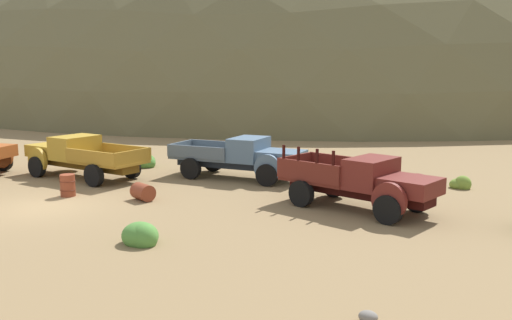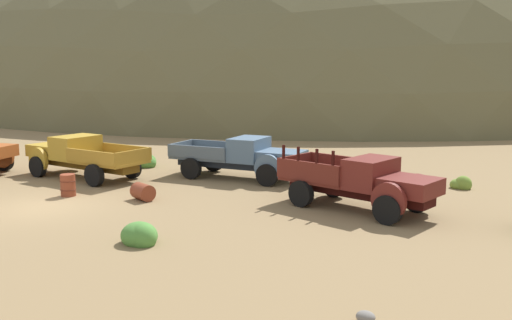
{
  "view_description": "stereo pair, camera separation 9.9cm",
  "coord_description": "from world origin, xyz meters",
  "px_view_note": "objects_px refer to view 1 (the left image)",
  "views": [
    {
      "loc": [
        15.19,
        -13.97,
        4.88
      ],
      "look_at": [
        6.08,
        5.17,
        1.39
      ],
      "focal_mm": 38.61,
      "sensor_mm": 36.0,
      "label": 1
    },
    {
      "loc": [
        15.28,
        -13.93,
        4.88
      ],
      "look_at": [
        6.08,
        5.17,
        1.39
      ],
      "focal_mm": 38.61,
      "sensor_mm": 36.0,
      "label": 2
    }
  ],
  "objects_px": {
    "truck_chalk_blue": "(247,157)",
    "oil_drum_spare": "(68,185)",
    "truck_oxblood": "(368,183)",
    "truck_mustard": "(77,155)",
    "oil_drum_tipped": "(143,192)"
  },
  "relations": [
    {
      "from": "truck_oxblood",
      "to": "oil_drum_spare",
      "type": "bearing_deg",
      "value": -149.52
    },
    {
      "from": "oil_drum_tipped",
      "to": "oil_drum_spare",
      "type": "relative_size",
      "value": 1.23
    },
    {
      "from": "truck_oxblood",
      "to": "oil_drum_spare",
      "type": "relative_size",
      "value": 6.92
    },
    {
      "from": "truck_mustard",
      "to": "truck_chalk_blue",
      "type": "distance_m",
      "value": 7.85
    },
    {
      "from": "truck_chalk_blue",
      "to": "truck_oxblood",
      "type": "relative_size",
      "value": 1.03
    },
    {
      "from": "truck_chalk_blue",
      "to": "oil_drum_tipped",
      "type": "height_order",
      "value": "truck_chalk_blue"
    },
    {
      "from": "truck_chalk_blue",
      "to": "truck_oxblood",
      "type": "distance_m",
      "value": 7.14
    },
    {
      "from": "oil_drum_spare",
      "to": "oil_drum_tipped",
      "type": "bearing_deg",
      "value": 12.99
    },
    {
      "from": "truck_oxblood",
      "to": "oil_drum_tipped",
      "type": "bearing_deg",
      "value": -149.18
    },
    {
      "from": "oil_drum_tipped",
      "to": "oil_drum_spare",
      "type": "height_order",
      "value": "oil_drum_spare"
    },
    {
      "from": "truck_mustard",
      "to": "oil_drum_spare",
      "type": "height_order",
      "value": "truck_mustard"
    },
    {
      "from": "truck_chalk_blue",
      "to": "oil_drum_spare",
      "type": "relative_size",
      "value": 7.16
    },
    {
      "from": "truck_chalk_blue",
      "to": "truck_mustard",
      "type": "bearing_deg",
      "value": -159.32
    },
    {
      "from": "truck_oxblood",
      "to": "oil_drum_tipped",
      "type": "relative_size",
      "value": 5.63
    },
    {
      "from": "truck_chalk_blue",
      "to": "truck_oxblood",
      "type": "height_order",
      "value": "truck_oxblood"
    }
  ]
}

